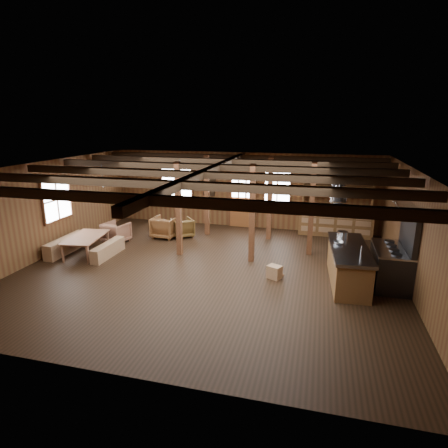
{
  "coord_description": "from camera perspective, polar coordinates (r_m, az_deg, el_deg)",
  "views": [
    {
      "loc": [
        2.77,
        -9.04,
        3.97
      ],
      "look_at": [
        0.28,
        0.61,
        1.17
      ],
      "focal_mm": 30.0,
      "sensor_mm": 36.0,
      "label": 1
    }
  ],
  "objects": [
    {
      "name": "step_stool",
      "position": [
        9.79,
        7.68,
        -7.27
      ],
      "size": [
        0.47,
        0.41,
        0.34
      ],
      "primitive_type": "cube",
      "rotation": [
        0.0,
        0.0,
        -0.44
      ],
      "color": "#926742",
      "rests_on": "floor"
    },
    {
      "name": "bowl",
      "position": [
        9.85,
        17.03,
        -2.72
      ],
      "size": [
        0.26,
        0.26,
        0.06
      ],
      "primitive_type": "imported",
      "rotation": [
        0.0,
        0.0,
        -0.04
      ],
      "color": "silver",
      "rests_on": "kitchen_island"
    },
    {
      "name": "bench_aisle",
      "position": [
        11.71,
        -17.25,
        -3.77
      ],
      "size": [
        0.28,
        1.5,
        0.41
      ],
      "primitive_type": "cube",
      "color": "#926742",
      "rests_on": "floor"
    },
    {
      "name": "dining_table",
      "position": [
        12.05,
        -20.08,
        -3.09
      ],
      "size": [
        1.15,
        1.74,
        0.57
      ],
      "primitive_type": "imported",
      "rotation": [
        0.0,
        0.0,
        1.73
      ],
      "color": "#9B6546",
      "rests_on": "floor"
    },
    {
      "name": "back_counter",
      "position": [
        13.68,
        16.62,
        0.78
      ],
      "size": [
        2.55,
        0.6,
        2.45
      ],
      "color": "brown",
      "rests_on": "floor"
    },
    {
      "name": "room",
      "position": [
        9.8,
        -2.5,
        0.49
      ],
      "size": [
        10.04,
        9.04,
        2.84
      ],
      "color": "black",
      "rests_on": "ground"
    },
    {
      "name": "notice_boards",
      "position": [
        14.34,
        -3.09,
        6.34
      ],
      "size": [
        1.08,
        0.03,
        0.9
      ],
      "color": "white",
      "rests_on": "wall_back"
    },
    {
      "name": "back_door",
      "position": [
        14.11,
        2.77,
        3.05
      ],
      "size": [
        1.02,
        0.08,
        2.15
      ],
      "color": "brown",
      "rests_on": "floor"
    },
    {
      "name": "kitchen_island",
      "position": [
        9.85,
        18.39,
        -5.88
      ],
      "size": [
        1.03,
        2.55,
        1.2
      ],
      "rotation": [
        0.0,
        0.0,
        0.06
      ],
      "color": "brown",
      "rests_on": "floor"
    },
    {
      "name": "pot_rack",
      "position": [
        9.51,
        17.09,
        4.63
      ],
      "size": [
        0.42,
        3.0,
        0.46
      ],
      "color": "#29292B",
      "rests_on": "ceiling"
    },
    {
      "name": "armchair_a",
      "position": [
        13.1,
        -6.35,
        -0.57
      ],
      "size": [
        0.97,
        0.98,
        0.64
      ],
      "primitive_type": "imported",
      "rotation": [
        0.0,
        0.0,
        3.84
      ],
      "color": "brown",
      "rests_on": "floor"
    },
    {
      "name": "window_left",
      "position": [
        12.5,
        -24.15,
        3.4
      ],
      "size": [
        0.14,
        1.24,
        1.32
      ],
      "color": "white",
      "rests_on": "wall_back"
    },
    {
      "name": "commercial_range",
      "position": [
        10.06,
        24.39,
        -5.04
      ],
      "size": [
        0.83,
        1.62,
        2.01
      ],
      "color": "#29292B",
      "rests_on": "floor"
    },
    {
      "name": "counter_pot",
      "position": [
        10.4,
        17.6,
        -1.51
      ],
      "size": [
        0.27,
        0.27,
        0.16
      ],
      "primitive_type": "cylinder",
      "color": "#B8BBC0",
      "rests_on": "kitchen_island"
    },
    {
      "name": "ceiling_joists",
      "position": [
        9.71,
        -2.29,
        8.07
      ],
      "size": [
        9.8,
        8.82,
        0.18
      ],
      "color": "black",
      "rests_on": "ceiling"
    },
    {
      "name": "bench_wall",
      "position": [
        12.49,
        -22.91,
        -2.95
      ],
      "size": [
        0.32,
        1.73,
        0.47
      ],
      "primitive_type": "cube",
      "color": "#926742",
      "rests_on": "floor"
    },
    {
      "name": "window_back_left",
      "position": [
        14.72,
        -7.2,
        6.32
      ],
      "size": [
        1.32,
        0.06,
        1.32
      ],
      "color": "white",
      "rests_on": "wall_back"
    },
    {
      "name": "armchair_c",
      "position": [
        12.93,
        -16.08,
        -1.23
      ],
      "size": [
        0.87,
        0.89,
        0.68
      ],
      "primitive_type": "imported",
      "rotation": [
        0.0,
        0.0,
        2.92
      ],
      "color": "brown",
      "rests_on": "floor"
    },
    {
      "name": "pendant_lamps",
      "position": [
        11.36,
        -12.07,
        6.66
      ],
      "size": [
        1.86,
        2.36,
        0.66
      ],
      "color": "#29292B",
      "rests_on": "ceiling"
    },
    {
      "name": "window_back_right",
      "position": [
        13.78,
        8.14,
        5.65
      ],
      "size": [
        1.02,
        0.06,
        1.32
      ],
      "color": "white",
      "rests_on": "wall_back"
    },
    {
      "name": "armchair_b",
      "position": [
        13.08,
        -9.01,
        -0.48
      ],
      "size": [
        0.83,
        0.85,
        0.73
      ],
      "primitive_type": "imported",
      "rotation": [
        0.0,
        0.0,
        3.08
      ],
      "color": "brown",
      "rests_on": "floor"
    },
    {
      "name": "timber_posts",
      "position": [
        11.63,
        2.93,
        2.93
      ],
      "size": [
        3.95,
        2.35,
        2.8
      ],
      "color": "#4A2415",
      "rests_on": "floor"
    }
  ]
}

